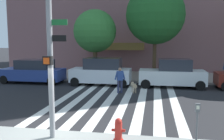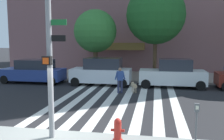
# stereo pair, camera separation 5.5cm
# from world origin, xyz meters

# --- Properties ---
(ground_plane) EXTENTS (160.00, 160.00, 0.00)m
(ground_plane) POSITION_xyz_m (0.00, 5.59, 0.00)
(ground_plane) COLOR #232326
(sidewalk_far) EXTENTS (80.00, 6.00, 0.15)m
(sidewalk_far) POSITION_xyz_m (0.00, 14.18, 0.07)
(sidewalk_far) COLOR #A1948B
(sidewalk_far) RESTS_ON ground_plane
(crosswalk_stripes) EXTENTS (6.75, 10.58, 0.01)m
(crosswalk_stripes) POSITION_xyz_m (1.44, 5.59, 0.00)
(crosswalk_stripes) COLOR silver
(crosswalk_stripes) RESTS_ON ground_plane
(traffic_light_pole) EXTENTS (0.74, 0.46, 5.80)m
(traffic_light_pole) POSITION_xyz_m (0.14, -0.71, 3.52)
(traffic_light_pole) COLOR gray
(traffic_light_pole) RESTS_ON sidewalk_near
(fire_hydrant) EXTENTS (0.44, 0.32, 0.76)m
(fire_hydrant) POSITION_xyz_m (2.36, -0.60, 0.52)
(fire_hydrant) COLOR red
(fire_hydrant) RESTS_ON sidewalk_near
(parking_meter_curbside) EXTENTS (0.14, 0.11, 1.36)m
(parking_meter_curbside) POSITION_xyz_m (4.76, -0.61, 1.03)
(parking_meter_curbside) COLOR #515456
(parking_meter_curbside) RESTS_ON sidewalk_near
(parked_car_near_curb) EXTENTS (4.91, 2.04, 1.85)m
(parked_car_near_curb) POSITION_xyz_m (-5.98, 9.80, 0.90)
(parked_car_near_curb) COLOR navy
(parked_car_near_curb) RESTS_ON ground_plane
(parked_car_behind_first) EXTENTS (4.49, 1.97, 2.05)m
(parked_car_behind_first) POSITION_xyz_m (-0.46, 9.80, 0.99)
(parked_car_behind_first) COLOR silver
(parked_car_behind_first) RESTS_ON ground_plane
(parked_car_third_in_line) EXTENTS (4.64, 1.92, 2.04)m
(parked_car_third_in_line) POSITION_xyz_m (4.76, 9.80, 0.95)
(parked_car_third_in_line) COLOR silver
(parked_car_third_in_line) RESTS_ON ground_plane
(street_tree_nearest) EXTENTS (3.65, 3.65, 5.81)m
(street_tree_nearest) POSITION_xyz_m (-1.58, 12.40, 4.12)
(street_tree_nearest) COLOR #4C3823
(street_tree_nearest) RESTS_ON sidewalk_far
(street_tree_middle) EXTENTS (4.90, 4.90, 7.77)m
(street_tree_middle) POSITION_xyz_m (3.46, 12.89, 5.46)
(street_tree_middle) COLOR #4C3823
(street_tree_middle) RESTS_ON sidewalk_far
(pedestrian_dog_walker) EXTENTS (0.69, 0.36, 1.64)m
(pedestrian_dog_walker) POSITION_xyz_m (1.31, 7.23, 0.93)
(pedestrian_dog_walker) COLOR #282D4C
(pedestrian_dog_walker) RESTS_ON ground_plane
(dog_on_leash) EXTENTS (0.48, 0.94, 0.65)m
(dog_on_leash) POSITION_xyz_m (2.17, 7.57, 0.44)
(dog_on_leash) COLOR tan
(dog_on_leash) RESTS_ON ground_plane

